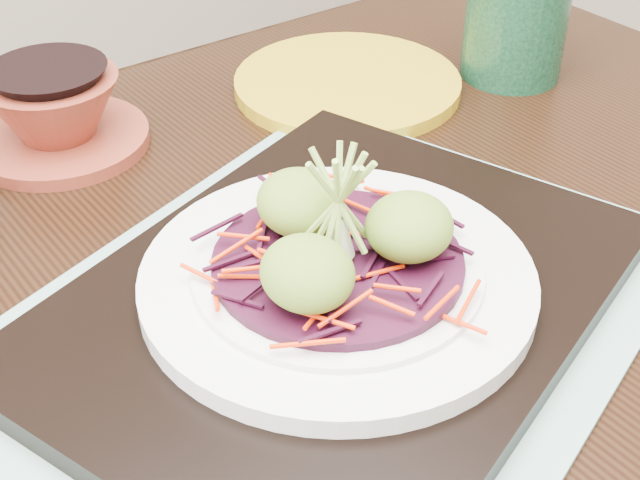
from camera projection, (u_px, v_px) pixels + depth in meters
dining_table at (286, 379)px, 0.71m from camera, size 1.19×0.80×0.74m
placemat at (337, 311)px, 0.62m from camera, size 0.57×0.51×0.00m
serving_tray at (337, 298)px, 0.62m from camera, size 0.49×0.43×0.02m
white_plate at (337, 278)px, 0.61m from camera, size 0.27×0.27×0.02m
cabbage_bed at (338, 262)px, 0.60m from camera, size 0.17×0.17×0.01m
carrot_julienne at (338, 252)px, 0.59m from camera, size 0.21×0.21×0.01m
guacamole_scoops at (339, 233)px, 0.58m from camera, size 0.15×0.13×0.05m
scallion_garnish at (339, 207)px, 0.57m from camera, size 0.06×0.06×0.09m
terracotta_bowl_set at (56, 116)px, 0.80m from camera, size 0.19×0.19×0.07m
yellow_plate at (347, 84)px, 0.90m from camera, size 0.29×0.29×0.01m
green_jar at (516, 20)px, 0.90m from camera, size 0.12×0.12×0.12m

